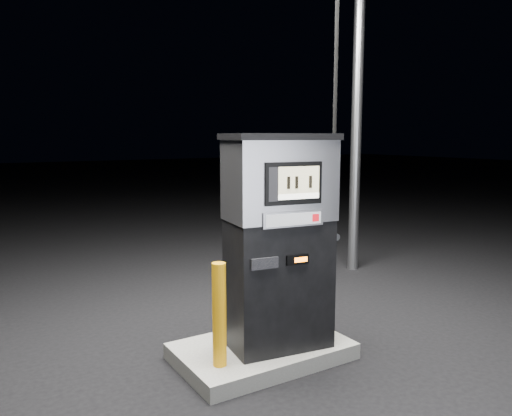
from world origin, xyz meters
TOP-DOWN VIEW (x-y plane):
  - ground at (0.00, 0.00)m, footprint 80.00×80.00m
  - pump_island at (0.00, 0.00)m, footprint 1.60×1.00m
  - fuel_dispenser at (0.12, -0.10)m, footprint 1.13×0.72m
  - bollard_left at (-0.55, -0.19)m, footprint 0.14×0.14m
  - bollard_right at (0.74, -0.06)m, footprint 0.16×0.16m

SIDE VIEW (x-z plane):
  - ground at x=0.00m, z-range 0.00..0.00m
  - pump_island at x=0.00m, z-range 0.00..0.15m
  - bollard_right at x=0.74m, z-range 0.15..1.03m
  - bollard_left at x=-0.55m, z-range 0.15..1.06m
  - fuel_dispenser at x=0.12m, z-range -0.89..3.23m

